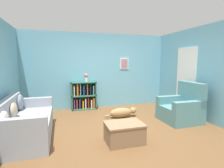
% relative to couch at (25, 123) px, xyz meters
% --- Properties ---
extents(ground_plane, '(14.00, 14.00, 0.00)m').
position_rel_couch_xyz_m(ground_plane, '(2.01, -0.08, -0.32)').
color(ground_plane, brown).
extents(wall_back, '(5.60, 0.13, 2.60)m').
position_rel_couch_xyz_m(wall_back, '(2.01, 2.17, 0.98)').
color(wall_back, '#6BADC6').
rests_on(wall_back, ground_plane).
extents(wall_right, '(0.16, 5.00, 2.60)m').
position_rel_couch_xyz_m(wall_right, '(4.56, -0.07, 0.97)').
color(wall_right, '#6BADC6').
rests_on(wall_right, ground_plane).
extents(couch, '(0.91, 1.86, 0.86)m').
position_rel_couch_xyz_m(couch, '(0.00, 0.00, 0.00)').
color(couch, '#9399A3').
rests_on(couch, ground_plane).
extents(bookshelf, '(0.84, 0.31, 0.95)m').
position_rel_couch_xyz_m(bookshelf, '(1.49, 1.96, 0.12)').
color(bookshelf, '#2D6B56').
rests_on(bookshelf, ground_plane).
extents(recliner_chair, '(0.91, 0.94, 1.06)m').
position_rel_couch_xyz_m(recliner_chair, '(3.89, -0.02, 0.04)').
color(recliner_chair, slate).
rests_on(recliner_chair, ground_plane).
extents(coffee_table, '(0.75, 0.55, 0.40)m').
position_rel_couch_xyz_m(coffee_table, '(1.94, -0.78, -0.11)').
color(coffee_table, '#846647').
rests_on(coffee_table, ground_plane).
extents(dog, '(0.96, 0.26, 0.29)m').
position_rel_couch_xyz_m(dog, '(2.45, 0.73, -0.18)').
color(dog, '#9E7A4C').
rests_on(dog, ground_plane).
extents(vase, '(0.13, 0.13, 0.28)m').
position_rel_couch_xyz_m(vase, '(1.58, 1.94, 0.78)').
color(vase, silver).
rests_on(vase, bookshelf).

